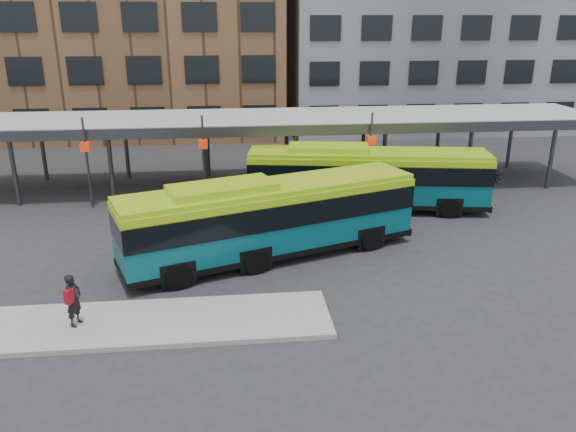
% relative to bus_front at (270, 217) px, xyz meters
% --- Properties ---
extents(ground, '(120.00, 120.00, 0.00)m').
position_rel_bus_front_xyz_m(ground, '(0.07, -2.20, -1.80)').
color(ground, '#28282B').
rests_on(ground, ground).
extents(boarding_island, '(14.00, 3.00, 0.18)m').
position_rel_bus_front_xyz_m(boarding_island, '(-5.43, -5.20, -1.71)').
color(boarding_island, gray).
rests_on(boarding_island, ground).
extents(canopy, '(40.00, 6.53, 4.80)m').
position_rel_bus_front_xyz_m(canopy, '(0.01, 10.66, 2.11)').
color(canopy, '#999B9E').
rests_on(canopy, ground).
extents(building_grey, '(24.00, 14.00, 20.00)m').
position_rel_bus_front_xyz_m(building_grey, '(16.07, 29.80, 8.20)').
color(building_grey, slate).
rests_on(building_grey, ground).
extents(bus_front, '(12.67, 6.74, 3.45)m').
position_rel_bus_front_xyz_m(bus_front, '(0.00, 0.00, 0.00)').
color(bus_front, '#084F5A').
rests_on(bus_front, ground).
extents(bus_rear, '(12.54, 4.59, 3.39)m').
position_rel_bus_front_xyz_m(bus_rear, '(5.47, 5.81, -0.03)').
color(bus_rear, '#084F5A').
rests_on(bus_rear, ground).
extents(pedestrian, '(0.62, 0.75, 1.77)m').
position_rel_bus_front_xyz_m(pedestrian, '(-6.70, -5.21, -0.72)').
color(pedestrian, black).
rests_on(pedestrian, boarding_island).
extents(bike_rack, '(5.01, 1.19, 1.02)m').
position_rel_bus_front_xyz_m(bike_rack, '(12.27, 9.56, -1.32)').
color(bike_rack, slate).
rests_on(bike_rack, ground).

